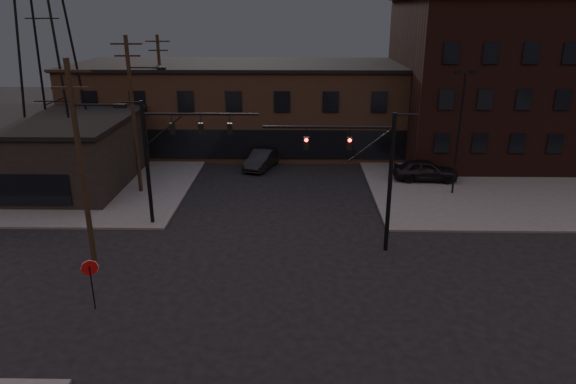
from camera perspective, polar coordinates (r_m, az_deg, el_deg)
The scene contains 18 objects.
ground at distance 26.05m, azimuth -2.09°, elevation -10.64°, with size 140.00×140.00×0.00m, color black.
sidewalk_ne at distance 50.73m, azimuth 25.09°, elevation 2.82°, with size 30.00×30.00×0.15m, color #474744.
sidewalk_nw at distance 51.90m, azimuth -25.74°, elevation 3.07°, with size 30.00×30.00×0.15m, color #474744.
building_row at distance 51.31m, azimuth -0.45°, elevation 9.36°, with size 40.00×12.00×8.00m, color brown.
building_right at distance 53.03m, azimuth 24.49°, elevation 11.26°, with size 22.00×16.00×14.00m, color black.
building_left at distance 45.27m, azimuth -27.17°, elevation 3.85°, with size 16.00×12.00×5.00m, color black.
traffic_signal_near at distance 28.47m, azimuth 9.12°, elevation 2.64°, with size 7.12×0.24×8.00m.
traffic_signal_far at distance 32.55m, azimuth -13.36°, elevation 4.65°, with size 7.12×0.24×8.00m.
stop_sign at distance 25.19m, azimuth -21.11°, elevation -8.41°, with size 0.72×0.33×2.48m.
utility_pole_near at distance 27.71m, azimuth -21.92°, elevation 3.00°, with size 3.70×0.28×11.00m.
utility_pole_mid at distance 38.97m, azimuth -16.74°, elevation 8.44°, with size 3.70×0.28×11.50m.
utility_pole_far at distance 50.68m, azimuth -13.86°, elevation 10.72°, with size 2.20×0.28×11.00m.
transmission_tower at distance 44.87m, azimuth -25.66°, elevation 17.00°, with size 7.00×7.00×25.00m, color black, non-canonical shape.
lot_light_a at distance 39.03m, azimuth 18.58°, elevation 7.35°, with size 1.50×0.28×9.14m.
lot_light_b at distance 45.70m, azimuth 24.05°, elevation 8.34°, with size 1.50×0.28×9.14m.
parked_car_lot_a at distance 42.52m, azimuth 15.01°, elevation 2.37°, with size 2.03×5.05×1.72m, color black.
parked_car_lot_b at distance 47.58m, azimuth 17.52°, elevation 3.77°, with size 2.04×5.02×1.46m, color #B0B0B2.
car_crossing at distance 44.91m, azimuth -2.87°, elevation 3.68°, with size 1.73×4.97×1.64m, color black.
Camera 1 is at (1.37, -22.47, 13.11)m, focal length 32.00 mm.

